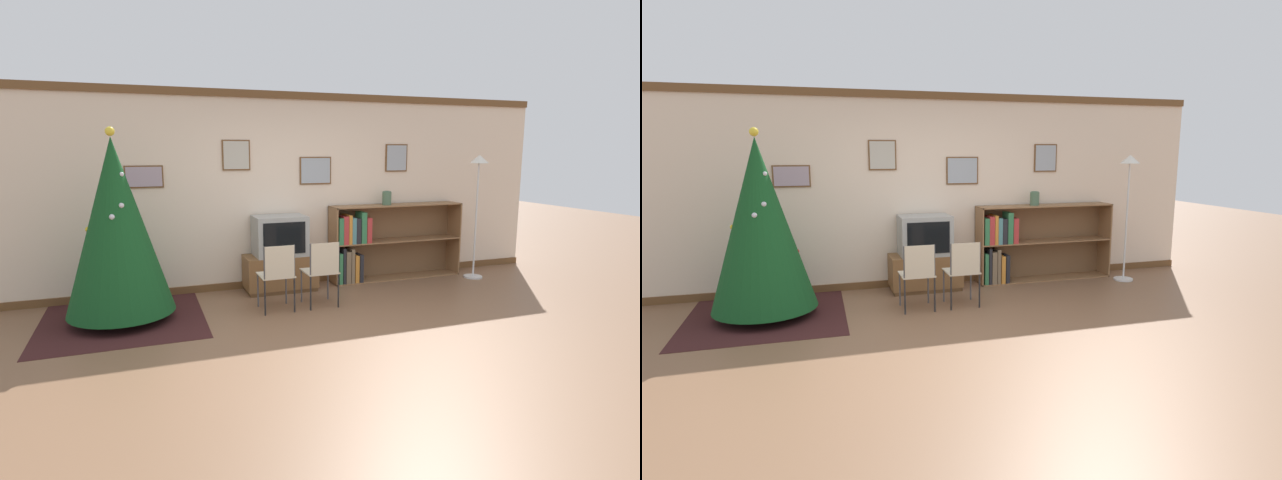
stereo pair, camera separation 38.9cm
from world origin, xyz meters
TOP-DOWN VIEW (x-y plane):
  - ground_plane at (0.00, 0.00)m, footprint 24.00×24.00m
  - wall_back at (0.00, 2.34)m, footprint 8.43×0.11m
  - area_rug at (-2.08, 1.41)m, footprint 1.77×1.80m
  - christmas_tree at (-2.08, 1.41)m, footprint 1.17×1.17m
  - tv_console at (-0.06, 2.02)m, footprint 0.97×0.49m
  - television at (-0.06, 2.02)m, footprint 0.70×0.48m
  - folding_chair_left at (-0.34, 1.12)m, footprint 0.40×0.40m
  - folding_chair_right at (0.22, 1.12)m, footprint 0.40×0.40m
  - bookshelf at (1.39, 2.10)m, footprint 2.06×0.36m
  - vase at (1.60, 2.10)m, footprint 0.14×0.14m
  - standing_lamp at (2.89, 1.70)m, footprint 0.28×0.28m

SIDE VIEW (x-z plane):
  - ground_plane at x=0.00m, z-range 0.00..0.00m
  - area_rug at x=-2.08m, z-range 0.00..0.01m
  - tv_console at x=-0.06m, z-range 0.00..0.50m
  - folding_chair_left at x=-0.34m, z-range 0.06..0.88m
  - folding_chair_right at x=0.22m, z-range 0.06..0.88m
  - bookshelf at x=1.39m, z-range 0.00..1.12m
  - television at x=-0.06m, z-range 0.50..1.04m
  - christmas_tree at x=-2.08m, z-range 0.00..2.15m
  - vase at x=1.60m, z-range 1.12..1.33m
  - wall_back at x=0.00m, z-range 0.00..2.70m
  - standing_lamp at x=2.89m, z-range 0.49..2.34m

